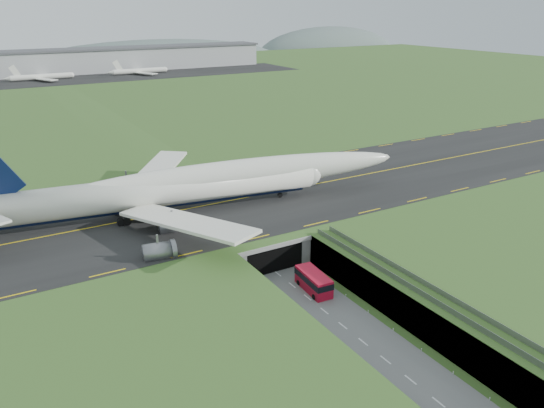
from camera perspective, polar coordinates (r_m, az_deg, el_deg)
ground at (r=95.81m, az=2.83°, el=-9.33°), size 900.00×900.00×0.00m
airfield_deck at (r=94.35m, az=2.86°, el=-7.75°), size 800.00×800.00×6.00m
trench_road at (r=90.49m, az=5.46°, el=-11.29°), size 12.00×75.00×0.20m
taxiway at (r=119.55m, az=-5.76°, el=0.09°), size 800.00×44.00×0.18m
tunnel_portal at (r=107.08m, az=-2.02°, el=-3.93°), size 17.00×22.30×6.00m
guideway at (r=86.88m, az=16.13°, el=-9.54°), size 3.00×53.00×7.05m
jumbo_jet at (r=114.59m, az=-8.72°, el=1.95°), size 98.23×62.04×20.74m
shuttle_tram at (r=95.10m, az=4.50°, el=-8.32°), size 3.87×8.73×3.44m
cargo_terminal at (r=373.01m, az=-23.86°, el=13.72°), size 320.00×67.00×15.60m
distant_hills at (r=513.87m, az=-18.31°, el=13.83°), size 700.00×91.00×60.00m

